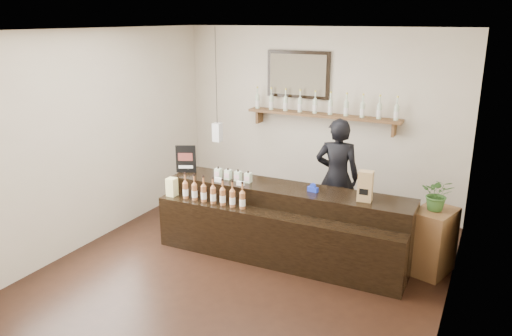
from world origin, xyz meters
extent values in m
plane|color=black|center=(0.00, 0.00, 0.00)|extent=(5.00, 5.00, 0.00)
plane|color=beige|center=(0.00, 2.50, 1.40)|extent=(4.50, 0.00, 4.50)
plane|color=beige|center=(0.00, -2.50, 1.40)|extent=(4.50, 0.00, 4.50)
plane|color=beige|center=(-2.25, 0.00, 1.40)|extent=(0.00, 5.00, 5.00)
plane|color=beige|center=(2.25, 0.00, 1.40)|extent=(0.00, 5.00, 5.00)
plane|color=white|center=(0.00, 0.00, 2.80)|extent=(5.00, 5.00, 0.00)
cube|color=brown|center=(0.10, 2.37, 1.50)|extent=(2.40, 0.25, 0.04)
cube|color=brown|center=(-0.98, 2.40, 1.38)|extent=(0.04, 0.20, 0.20)
cube|color=brown|center=(1.18, 2.40, 1.38)|extent=(0.04, 0.20, 0.20)
cube|color=black|center=(-0.35, 2.47, 2.08)|extent=(1.02, 0.04, 0.72)
cube|color=#42362A|center=(-0.35, 2.44, 2.08)|extent=(0.92, 0.01, 0.62)
cube|color=white|center=(-1.30, 1.60, 1.25)|extent=(0.12, 0.12, 0.28)
cylinder|color=black|center=(-1.30, 1.60, 2.09)|extent=(0.01, 0.01, 1.41)
cylinder|color=silver|center=(-1.00, 2.37, 1.62)|extent=(0.07, 0.07, 0.20)
cone|color=silver|center=(-1.00, 2.37, 1.75)|extent=(0.07, 0.07, 0.05)
cylinder|color=silver|center=(-1.00, 2.37, 1.81)|extent=(0.02, 0.02, 0.07)
cylinder|color=gold|center=(-1.00, 2.37, 1.86)|extent=(0.03, 0.03, 0.02)
cylinder|color=white|center=(-1.00, 2.37, 1.60)|extent=(0.07, 0.07, 0.09)
cylinder|color=silver|center=(-0.76, 2.37, 1.62)|extent=(0.07, 0.07, 0.20)
cone|color=silver|center=(-0.76, 2.37, 1.75)|extent=(0.07, 0.07, 0.05)
cylinder|color=silver|center=(-0.76, 2.37, 1.81)|extent=(0.02, 0.02, 0.07)
cylinder|color=gold|center=(-0.76, 2.37, 1.86)|extent=(0.03, 0.03, 0.02)
cylinder|color=white|center=(-0.76, 2.37, 1.60)|extent=(0.07, 0.07, 0.09)
cylinder|color=silver|center=(-0.51, 2.37, 1.62)|extent=(0.07, 0.07, 0.20)
cone|color=silver|center=(-0.51, 2.37, 1.75)|extent=(0.07, 0.07, 0.05)
cylinder|color=silver|center=(-0.51, 2.37, 1.81)|extent=(0.02, 0.02, 0.07)
cylinder|color=gold|center=(-0.51, 2.37, 1.86)|extent=(0.03, 0.03, 0.02)
cylinder|color=white|center=(-0.51, 2.37, 1.60)|extent=(0.07, 0.07, 0.09)
cylinder|color=silver|center=(-0.27, 2.37, 1.62)|extent=(0.07, 0.07, 0.20)
cone|color=silver|center=(-0.27, 2.37, 1.75)|extent=(0.07, 0.07, 0.05)
cylinder|color=silver|center=(-0.27, 2.37, 1.81)|extent=(0.02, 0.02, 0.07)
cylinder|color=gold|center=(-0.27, 2.37, 1.86)|extent=(0.03, 0.03, 0.02)
cylinder|color=white|center=(-0.27, 2.37, 1.60)|extent=(0.07, 0.07, 0.09)
cylinder|color=silver|center=(-0.02, 2.37, 1.62)|extent=(0.07, 0.07, 0.20)
cone|color=silver|center=(-0.02, 2.37, 1.75)|extent=(0.07, 0.07, 0.05)
cylinder|color=silver|center=(-0.02, 2.37, 1.81)|extent=(0.02, 0.02, 0.07)
cylinder|color=gold|center=(-0.02, 2.37, 1.86)|extent=(0.03, 0.03, 0.02)
cylinder|color=white|center=(-0.02, 2.37, 1.60)|extent=(0.07, 0.07, 0.09)
cylinder|color=silver|center=(0.22, 2.37, 1.62)|extent=(0.07, 0.07, 0.20)
cone|color=silver|center=(0.22, 2.37, 1.75)|extent=(0.07, 0.07, 0.05)
cylinder|color=silver|center=(0.22, 2.37, 1.81)|extent=(0.02, 0.02, 0.07)
cylinder|color=gold|center=(0.22, 2.37, 1.86)|extent=(0.03, 0.03, 0.02)
cylinder|color=white|center=(0.22, 2.37, 1.60)|extent=(0.07, 0.07, 0.09)
cylinder|color=silver|center=(0.47, 2.37, 1.62)|extent=(0.07, 0.07, 0.20)
cone|color=silver|center=(0.47, 2.37, 1.75)|extent=(0.07, 0.07, 0.05)
cylinder|color=silver|center=(0.47, 2.37, 1.81)|extent=(0.02, 0.02, 0.07)
cylinder|color=gold|center=(0.47, 2.37, 1.86)|extent=(0.03, 0.03, 0.02)
cylinder|color=white|center=(0.47, 2.37, 1.60)|extent=(0.07, 0.07, 0.09)
cylinder|color=silver|center=(0.71, 2.37, 1.62)|extent=(0.07, 0.07, 0.20)
cone|color=silver|center=(0.71, 2.37, 1.75)|extent=(0.07, 0.07, 0.05)
cylinder|color=silver|center=(0.71, 2.37, 1.81)|extent=(0.02, 0.02, 0.07)
cylinder|color=gold|center=(0.71, 2.37, 1.86)|extent=(0.03, 0.03, 0.02)
cylinder|color=white|center=(0.71, 2.37, 1.60)|extent=(0.07, 0.07, 0.09)
cylinder|color=silver|center=(0.96, 2.37, 1.62)|extent=(0.07, 0.07, 0.20)
cone|color=silver|center=(0.96, 2.37, 1.75)|extent=(0.07, 0.07, 0.05)
cylinder|color=silver|center=(0.96, 2.37, 1.81)|extent=(0.02, 0.02, 0.07)
cylinder|color=gold|center=(0.96, 2.37, 1.86)|extent=(0.03, 0.03, 0.02)
cylinder|color=white|center=(0.96, 2.37, 1.60)|extent=(0.07, 0.07, 0.09)
cylinder|color=silver|center=(1.20, 2.37, 1.62)|extent=(0.07, 0.07, 0.20)
cone|color=silver|center=(1.20, 2.37, 1.75)|extent=(0.07, 0.07, 0.05)
cylinder|color=silver|center=(1.20, 2.37, 1.81)|extent=(0.02, 0.02, 0.07)
cylinder|color=gold|center=(1.20, 2.37, 1.86)|extent=(0.03, 0.03, 0.02)
cylinder|color=white|center=(1.20, 2.37, 1.60)|extent=(0.07, 0.07, 0.09)
cube|color=black|center=(0.24, 0.70, 0.44)|extent=(3.16, 0.59, 0.88)
cube|color=black|center=(0.24, 0.28, 0.33)|extent=(3.16, 0.31, 0.67)
cube|color=white|center=(-0.64, 0.50, 0.91)|extent=(0.10, 0.04, 0.05)
cube|color=white|center=(-0.32, 0.50, 0.91)|extent=(0.10, 0.04, 0.05)
cube|color=#EAE58F|center=(-1.23, 0.28, 0.73)|extent=(0.12, 0.12, 0.12)
cube|color=#EAE58F|center=(-1.23, 0.28, 0.85)|extent=(0.12, 0.12, 0.12)
cube|color=silver|center=(-0.73, 0.65, 0.94)|extent=(0.08, 0.08, 0.13)
cube|color=beige|center=(-0.73, 0.61, 0.94)|extent=(0.07, 0.00, 0.06)
cylinder|color=black|center=(-0.73, 0.65, 1.02)|extent=(0.02, 0.02, 0.03)
cube|color=silver|center=(-0.59, 0.65, 0.94)|extent=(0.08, 0.08, 0.13)
cube|color=beige|center=(-0.59, 0.61, 0.94)|extent=(0.07, 0.00, 0.06)
cylinder|color=black|center=(-0.59, 0.65, 1.02)|extent=(0.02, 0.02, 0.03)
cube|color=silver|center=(-0.44, 0.65, 0.94)|extent=(0.08, 0.08, 0.13)
cube|color=beige|center=(-0.44, 0.61, 0.94)|extent=(0.07, 0.00, 0.06)
cylinder|color=black|center=(-0.44, 0.65, 1.02)|extent=(0.02, 0.02, 0.03)
cube|color=silver|center=(-0.29, 0.65, 0.94)|extent=(0.08, 0.08, 0.13)
cube|color=beige|center=(-0.29, 0.61, 0.94)|extent=(0.07, 0.00, 0.06)
cylinder|color=black|center=(-0.29, 0.65, 1.02)|extent=(0.02, 0.02, 0.03)
cylinder|color=#995C34|center=(-1.01, 0.28, 0.77)|extent=(0.07, 0.07, 0.20)
cone|color=#995C34|center=(-1.01, 0.28, 0.90)|extent=(0.07, 0.07, 0.05)
cylinder|color=#995C34|center=(-1.01, 0.28, 0.96)|extent=(0.02, 0.02, 0.07)
cylinder|color=black|center=(-1.01, 0.28, 1.00)|extent=(0.03, 0.03, 0.02)
cylinder|color=white|center=(-1.01, 0.28, 0.75)|extent=(0.07, 0.07, 0.09)
cylinder|color=#995C34|center=(-0.87, 0.28, 0.77)|extent=(0.07, 0.07, 0.20)
cone|color=#995C34|center=(-0.87, 0.28, 0.90)|extent=(0.07, 0.07, 0.05)
cylinder|color=#995C34|center=(-0.87, 0.28, 0.96)|extent=(0.02, 0.02, 0.07)
cylinder|color=black|center=(-0.87, 0.28, 1.00)|extent=(0.03, 0.03, 0.02)
cylinder|color=white|center=(-0.87, 0.28, 0.75)|extent=(0.07, 0.07, 0.09)
cylinder|color=#995C34|center=(-0.73, 0.28, 0.77)|extent=(0.07, 0.07, 0.20)
cone|color=#995C34|center=(-0.73, 0.28, 0.90)|extent=(0.07, 0.07, 0.05)
cylinder|color=#995C34|center=(-0.73, 0.28, 0.96)|extent=(0.02, 0.02, 0.07)
cylinder|color=black|center=(-0.73, 0.28, 1.00)|extent=(0.03, 0.03, 0.02)
cylinder|color=white|center=(-0.73, 0.28, 0.75)|extent=(0.07, 0.07, 0.09)
cylinder|color=#995C34|center=(-0.59, 0.28, 0.77)|extent=(0.07, 0.07, 0.20)
cone|color=#995C34|center=(-0.59, 0.28, 0.90)|extent=(0.07, 0.07, 0.05)
cylinder|color=#995C34|center=(-0.59, 0.28, 0.96)|extent=(0.02, 0.02, 0.07)
cylinder|color=black|center=(-0.59, 0.28, 1.00)|extent=(0.03, 0.03, 0.02)
cylinder|color=white|center=(-0.59, 0.28, 0.75)|extent=(0.07, 0.07, 0.09)
cylinder|color=#995C34|center=(-0.46, 0.28, 0.77)|extent=(0.07, 0.07, 0.20)
cone|color=#995C34|center=(-0.46, 0.28, 0.90)|extent=(0.07, 0.07, 0.05)
cylinder|color=#995C34|center=(-0.46, 0.28, 0.96)|extent=(0.02, 0.02, 0.07)
cylinder|color=black|center=(-0.46, 0.28, 1.00)|extent=(0.03, 0.03, 0.02)
cylinder|color=white|center=(-0.46, 0.28, 0.75)|extent=(0.07, 0.07, 0.09)
cylinder|color=#995C34|center=(-0.32, 0.28, 0.77)|extent=(0.07, 0.07, 0.20)
cone|color=#995C34|center=(-0.32, 0.28, 0.90)|extent=(0.07, 0.07, 0.05)
cylinder|color=#995C34|center=(-0.32, 0.28, 0.96)|extent=(0.02, 0.02, 0.07)
cylinder|color=black|center=(-0.32, 0.28, 1.00)|extent=(0.03, 0.03, 0.02)
cylinder|color=white|center=(-0.32, 0.28, 0.75)|extent=(0.07, 0.07, 0.09)
cylinder|color=#995C34|center=(-0.18, 0.28, 0.77)|extent=(0.07, 0.07, 0.20)
cone|color=#995C34|center=(-0.18, 0.28, 0.90)|extent=(0.07, 0.07, 0.05)
cylinder|color=#995C34|center=(-0.18, 0.28, 0.96)|extent=(0.02, 0.02, 0.07)
cylinder|color=black|center=(-0.18, 0.28, 1.00)|extent=(0.03, 0.03, 0.02)
cylinder|color=white|center=(-0.18, 0.28, 0.75)|extent=(0.07, 0.07, 0.09)
cube|color=black|center=(-1.24, 0.66, 1.07)|extent=(0.25, 0.14, 0.38)
cube|color=brown|center=(-1.24, 0.64, 1.11)|extent=(0.18, 0.09, 0.11)
cube|color=white|center=(-1.24, 0.64, 0.96)|extent=(0.18, 0.09, 0.04)
cube|color=#A37E4F|center=(1.23, 0.65, 1.06)|extent=(0.17, 0.13, 0.36)
cube|color=black|center=(1.23, 0.59, 1.01)|extent=(0.10, 0.01, 0.07)
cube|color=#1A31BC|center=(0.59, 0.68, 0.91)|extent=(0.14, 0.07, 0.06)
cylinder|color=#1A31BC|center=(0.59, 0.68, 0.96)|extent=(0.07, 0.04, 0.07)
cube|color=brown|center=(2.00, 0.96, 0.39)|extent=(0.53, 0.63, 0.79)
imported|color=#335D25|center=(2.00, 0.96, 0.99)|extent=(0.36, 0.32, 0.39)
imported|color=black|center=(0.62, 1.55, 0.93)|extent=(0.75, 0.56, 1.86)
camera|label=1|loc=(2.52, -4.78, 2.93)|focal=35.00mm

